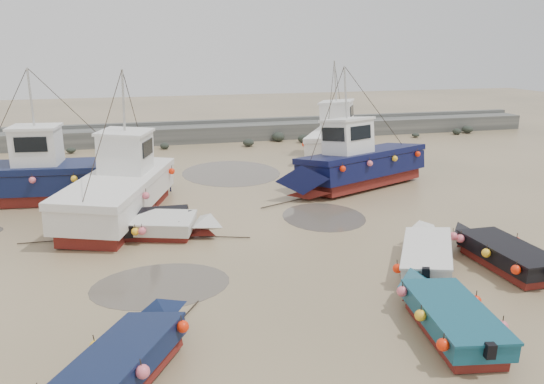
{
  "coord_description": "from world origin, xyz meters",
  "views": [
    {
      "loc": [
        -3.17,
        -18.51,
        7.28
      ],
      "look_at": [
        2.26,
        1.75,
        1.4
      ],
      "focal_mm": 35.0,
      "sensor_mm": 36.0,
      "label": 1
    }
  ],
  "objects_px": {
    "cabin_boat_2": "(356,163)",
    "cabin_boat_3": "(339,136)",
    "dinghy_6": "(501,249)",
    "dinghy_3": "(429,250)",
    "dinghy_5": "(159,223)",
    "cabin_boat_0": "(47,174)",
    "person": "(168,192)",
    "dinghy_1": "(131,354)",
    "dinghy_2": "(447,311)",
    "dinghy_4": "(126,223)",
    "cabin_boat_1": "(123,186)"
  },
  "relations": [
    {
      "from": "dinghy_4",
      "to": "cabin_boat_0",
      "type": "xyz_separation_m",
      "value": [
        -3.53,
        5.89,
        0.8
      ]
    },
    {
      "from": "dinghy_1",
      "to": "dinghy_3",
      "type": "xyz_separation_m",
      "value": [
        9.81,
        3.79,
        -0.01
      ]
    },
    {
      "from": "dinghy_6",
      "to": "dinghy_3",
      "type": "bearing_deg",
      "value": 165.45
    },
    {
      "from": "dinghy_1",
      "to": "person",
      "type": "xyz_separation_m",
      "value": [
        1.94,
        15.56,
        -0.55
      ]
    },
    {
      "from": "dinghy_2",
      "to": "dinghy_4",
      "type": "relative_size",
      "value": 0.88
    },
    {
      "from": "person",
      "to": "dinghy_4",
      "type": "bearing_deg",
      "value": 61.08
    },
    {
      "from": "dinghy_1",
      "to": "cabin_boat_2",
      "type": "xyz_separation_m",
      "value": [
        11.49,
        13.8,
        0.78
      ]
    },
    {
      "from": "cabin_boat_0",
      "to": "cabin_boat_3",
      "type": "distance_m",
      "value": 18.5
    },
    {
      "from": "dinghy_3",
      "to": "cabin_boat_3",
      "type": "xyz_separation_m",
      "value": [
        3.9,
        17.88,
        0.8
      ]
    },
    {
      "from": "dinghy_1",
      "to": "dinghy_5",
      "type": "relative_size",
      "value": 0.96
    },
    {
      "from": "dinghy_3",
      "to": "dinghy_5",
      "type": "xyz_separation_m",
      "value": [
        -8.66,
        5.22,
        0.01
      ]
    },
    {
      "from": "dinghy_6",
      "to": "person",
      "type": "xyz_separation_m",
      "value": [
        -10.26,
        12.33,
        -0.55
      ]
    },
    {
      "from": "dinghy_2",
      "to": "dinghy_6",
      "type": "bearing_deg",
      "value": 47.31
    },
    {
      "from": "dinghy_2",
      "to": "dinghy_3",
      "type": "bearing_deg",
      "value": 74.11
    },
    {
      "from": "cabin_boat_2",
      "to": "person",
      "type": "height_order",
      "value": "cabin_boat_2"
    },
    {
      "from": "dinghy_1",
      "to": "dinghy_3",
      "type": "height_order",
      "value": "same"
    },
    {
      "from": "dinghy_2",
      "to": "cabin_boat_3",
      "type": "bearing_deg",
      "value": 84.17
    },
    {
      "from": "dinghy_2",
      "to": "dinghy_6",
      "type": "height_order",
      "value": "same"
    },
    {
      "from": "dinghy_2",
      "to": "cabin_boat_2",
      "type": "bearing_deg",
      "value": 84.82
    },
    {
      "from": "dinghy_5",
      "to": "person",
      "type": "bearing_deg",
      "value": -167.96
    },
    {
      "from": "dinghy_5",
      "to": "person",
      "type": "relative_size",
      "value": 3.43
    },
    {
      "from": "cabin_boat_0",
      "to": "person",
      "type": "bearing_deg",
      "value": -79.6
    },
    {
      "from": "cabin_boat_2",
      "to": "cabin_boat_3",
      "type": "xyz_separation_m",
      "value": [
        2.23,
        7.87,
        0.02
      ]
    },
    {
      "from": "cabin_boat_2",
      "to": "person",
      "type": "relative_size",
      "value": 6.16
    },
    {
      "from": "dinghy_1",
      "to": "cabin_boat_3",
      "type": "relative_size",
      "value": 0.59
    },
    {
      "from": "dinghy_4",
      "to": "cabin_boat_3",
      "type": "xyz_separation_m",
      "value": [
        13.81,
        12.33,
        0.81
      ]
    },
    {
      "from": "dinghy_1",
      "to": "dinghy_3",
      "type": "distance_m",
      "value": 10.52
    },
    {
      "from": "dinghy_4",
      "to": "dinghy_6",
      "type": "height_order",
      "value": "same"
    },
    {
      "from": "dinghy_1",
      "to": "dinghy_2",
      "type": "height_order",
      "value": "same"
    },
    {
      "from": "dinghy_4",
      "to": "dinghy_3",
      "type": "bearing_deg",
      "value": -117.37
    },
    {
      "from": "dinghy_3",
      "to": "cabin_boat_2",
      "type": "relative_size",
      "value": 0.56
    },
    {
      "from": "dinghy_5",
      "to": "cabin_boat_0",
      "type": "distance_m",
      "value": 7.88
    },
    {
      "from": "dinghy_2",
      "to": "dinghy_3",
      "type": "height_order",
      "value": "same"
    },
    {
      "from": "dinghy_2",
      "to": "cabin_boat_2",
      "type": "distance_m",
      "value": 14.34
    },
    {
      "from": "cabin_boat_2",
      "to": "dinghy_6",
      "type": "bearing_deg",
      "value": 160.92
    },
    {
      "from": "cabin_boat_2",
      "to": "dinghy_4",
      "type": "bearing_deg",
      "value": 88.12
    },
    {
      "from": "dinghy_5",
      "to": "cabin_boat_3",
      "type": "distance_m",
      "value": 17.85
    },
    {
      "from": "cabin_boat_2",
      "to": "cabin_boat_0",
      "type": "bearing_deg",
      "value": 61.65
    },
    {
      "from": "dinghy_3",
      "to": "dinghy_4",
      "type": "height_order",
      "value": "same"
    },
    {
      "from": "dinghy_1",
      "to": "dinghy_2",
      "type": "distance_m",
      "value": 8.02
    },
    {
      "from": "dinghy_1",
      "to": "dinghy_5",
      "type": "xyz_separation_m",
      "value": [
        1.15,
        9.01,
        0.0
      ]
    },
    {
      "from": "dinghy_2",
      "to": "cabin_boat_1",
      "type": "xyz_separation_m",
      "value": [
        -8.18,
        12.4,
        0.75
      ]
    },
    {
      "from": "cabin_boat_0",
      "to": "cabin_boat_1",
      "type": "xyz_separation_m",
      "value": [
        3.46,
        -2.93,
        -0.04
      ]
    },
    {
      "from": "cabin_boat_0",
      "to": "cabin_boat_1",
      "type": "distance_m",
      "value": 4.53
    },
    {
      "from": "cabin_boat_0",
      "to": "dinghy_4",
      "type": "bearing_deg",
      "value": -142.03
    },
    {
      "from": "cabin_boat_2",
      "to": "dinghy_1",
      "type": "bearing_deg",
      "value": 117.3
    },
    {
      "from": "person",
      "to": "dinghy_1",
      "type": "bearing_deg",
      "value": 72.1
    },
    {
      "from": "dinghy_1",
      "to": "dinghy_6",
      "type": "distance_m",
      "value": 12.62
    },
    {
      "from": "dinghy_5",
      "to": "cabin_boat_1",
      "type": "xyz_separation_m",
      "value": [
        -1.31,
        3.3,
        0.75
      ]
    },
    {
      "from": "dinghy_3",
      "to": "cabin_boat_3",
      "type": "height_order",
      "value": "cabin_boat_3"
    }
  ]
}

